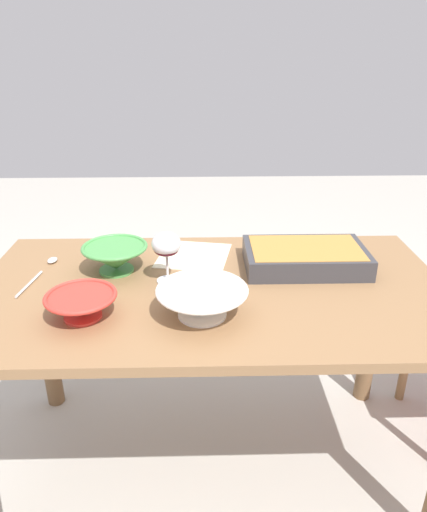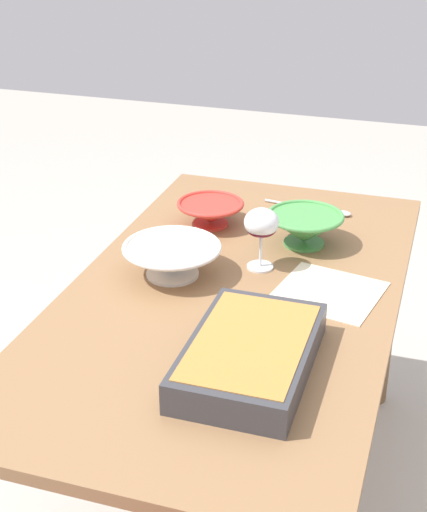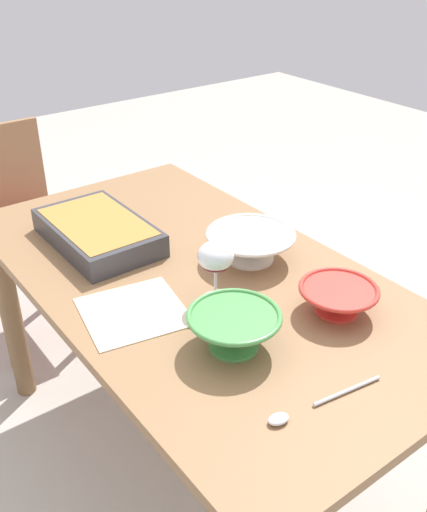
{
  "view_description": "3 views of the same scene",
  "coord_description": "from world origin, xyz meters",
  "px_view_note": "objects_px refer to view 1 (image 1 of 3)",
  "views": [
    {
      "loc": [
        -0.03,
        -1.28,
        1.41
      ],
      "look_at": [
        0.01,
        0.04,
        0.81
      ],
      "focal_mm": 33.3,
      "sensor_mm": 36.0,
      "label": 1
    },
    {
      "loc": [
        1.59,
        0.46,
        1.64
      ],
      "look_at": [
        -0.0,
        -0.05,
        0.81
      ],
      "focal_mm": 54.21,
      "sensor_mm": 36.0,
      "label": 2
    },
    {
      "loc": [
        -1.11,
        0.77,
        1.56
      ],
      "look_at": [
        -0.08,
        -0.0,
        0.82
      ],
      "focal_mm": 41.27,
      "sensor_mm": 36.0,
      "label": 3
    }
  ],
  "objects_px": {
    "casserole_dish": "(305,256)",
    "serving_spoon": "(44,268)",
    "dining_table": "(211,319)",
    "napkin": "(194,256)",
    "small_bowl": "(202,300)",
    "serving_bowl": "(82,304)",
    "wine_glass": "(166,247)",
    "mixing_bowl": "(115,257)"
  },
  "relations": [
    {
      "from": "dining_table",
      "to": "serving_bowl",
      "type": "relative_size",
      "value": 7.49
    },
    {
      "from": "wine_glass",
      "to": "napkin",
      "type": "bearing_deg",
      "value": 67.66
    },
    {
      "from": "dining_table",
      "to": "small_bowl",
      "type": "bearing_deg",
      "value": -99.56
    },
    {
      "from": "casserole_dish",
      "to": "serving_spoon",
      "type": "height_order",
      "value": "casserole_dish"
    },
    {
      "from": "wine_glass",
      "to": "casserole_dish",
      "type": "distance_m",
      "value": 0.46
    },
    {
      "from": "wine_glass",
      "to": "mixing_bowl",
      "type": "distance_m",
      "value": 0.2
    },
    {
      "from": "mixing_bowl",
      "to": "serving_spoon",
      "type": "relative_size",
      "value": 0.77
    },
    {
      "from": "small_bowl",
      "to": "mixing_bowl",
      "type": "bearing_deg",
      "value": 134.78
    },
    {
      "from": "casserole_dish",
      "to": "mixing_bowl",
      "type": "xyz_separation_m",
      "value": [
        -0.62,
        -0.02,
        0.01
      ]
    },
    {
      "from": "dining_table",
      "to": "casserole_dish",
      "type": "relative_size",
      "value": 3.67
    },
    {
      "from": "serving_bowl",
      "to": "napkin",
      "type": "relative_size",
      "value": 0.81
    },
    {
      "from": "wine_glass",
      "to": "casserole_dish",
      "type": "xyz_separation_m",
      "value": [
        0.45,
        0.09,
        -0.08
      ]
    },
    {
      "from": "dining_table",
      "to": "napkin",
      "type": "bearing_deg",
      "value": 104.14
    },
    {
      "from": "casserole_dish",
      "to": "wine_glass",
      "type": "bearing_deg",
      "value": -168.06
    },
    {
      "from": "napkin",
      "to": "serving_spoon",
      "type": "bearing_deg",
      "value": -168.35
    },
    {
      "from": "mixing_bowl",
      "to": "napkin",
      "type": "distance_m",
      "value": 0.28
    },
    {
      "from": "casserole_dish",
      "to": "mixing_bowl",
      "type": "bearing_deg",
      "value": -178.54
    },
    {
      "from": "wine_glass",
      "to": "napkin",
      "type": "relative_size",
      "value": 0.69
    },
    {
      "from": "serving_bowl",
      "to": "wine_glass",
      "type": "bearing_deg",
      "value": 43.42
    },
    {
      "from": "small_bowl",
      "to": "serving_spoon",
      "type": "xyz_separation_m",
      "value": [
        -0.52,
        0.29,
        -0.04
      ]
    },
    {
      "from": "serving_bowl",
      "to": "serving_spoon",
      "type": "height_order",
      "value": "serving_bowl"
    },
    {
      "from": "serving_spoon",
      "to": "wine_glass",
      "type": "bearing_deg",
      "value": -12.52
    },
    {
      "from": "wine_glass",
      "to": "serving_bowl",
      "type": "height_order",
      "value": "wine_glass"
    },
    {
      "from": "casserole_dish",
      "to": "dining_table",
      "type": "bearing_deg",
      "value": -157.81
    },
    {
      "from": "mixing_bowl",
      "to": "small_bowl",
      "type": "height_order",
      "value": "mixing_bowl"
    },
    {
      "from": "casserole_dish",
      "to": "serving_bowl",
      "type": "distance_m",
      "value": 0.73
    },
    {
      "from": "casserole_dish",
      "to": "napkin",
      "type": "distance_m",
      "value": 0.38
    },
    {
      "from": "napkin",
      "to": "wine_glass",
      "type": "bearing_deg",
      "value": -112.34
    },
    {
      "from": "wine_glass",
      "to": "serving_bowl",
      "type": "bearing_deg",
      "value": -136.58
    },
    {
      "from": "wine_glass",
      "to": "serving_spoon",
      "type": "relative_size",
      "value": 0.6
    },
    {
      "from": "wine_glass",
      "to": "serving_spoon",
      "type": "bearing_deg",
      "value": 167.48
    },
    {
      "from": "wine_glass",
      "to": "mixing_bowl",
      "type": "relative_size",
      "value": 0.78
    },
    {
      "from": "serving_bowl",
      "to": "small_bowl",
      "type": "bearing_deg",
      "value": 0.6
    },
    {
      "from": "wine_glass",
      "to": "napkin",
      "type": "xyz_separation_m",
      "value": [
        0.08,
        0.19,
        -0.12
      ]
    },
    {
      "from": "casserole_dish",
      "to": "napkin",
      "type": "height_order",
      "value": "casserole_dish"
    },
    {
      "from": "dining_table",
      "to": "serving_spoon",
      "type": "relative_size",
      "value": 5.29
    },
    {
      "from": "dining_table",
      "to": "small_bowl",
      "type": "relative_size",
      "value": 5.79
    },
    {
      "from": "serving_bowl",
      "to": "serving_spoon",
      "type": "distance_m",
      "value": 0.35
    },
    {
      "from": "dining_table",
      "to": "serving_bowl",
      "type": "height_order",
      "value": "serving_bowl"
    },
    {
      "from": "wine_glass",
      "to": "casserole_dish",
      "type": "relative_size",
      "value": 0.42
    },
    {
      "from": "mixing_bowl",
      "to": "small_bowl",
      "type": "relative_size",
      "value": 0.84
    },
    {
      "from": "casserole_dish",
      "to": "mixing_bowl",
      "type": "height_order",
      "value": "mixing_bowl"
    }
  ]
}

